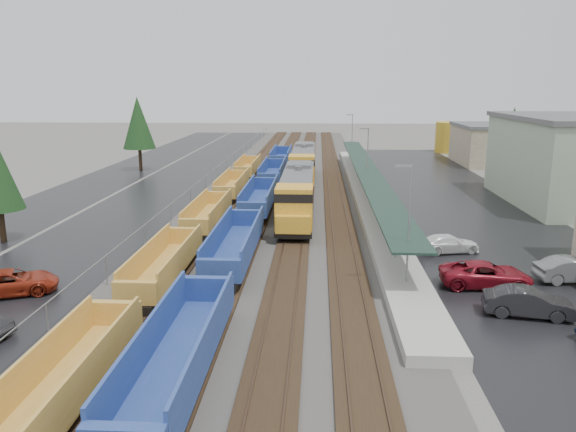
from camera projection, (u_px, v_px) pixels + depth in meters
The scene contains 20 objects.
ballast_strip at pixel (288, 182), 74.46m from camera, with size 20.00×160.00×0.08m, color #302D2B.
trackbed at pixel (288, 181), 74.43m from camera, with size 14.60×160.00×0.22m.
west_parking_lot at pixel (177, 181), 75.25m from camera, with size 10.00×160.00×0.02m, color black.
west_road at pixel (104, 181), 75.77m from camera, with size 9.00×160.00×0.02m, color black.
east_commuter_lot at pixel (450, 199), 63.75m from camera, with size 16.00×100.00×0.02m, color black.
station_platform at pixel (366, 192), 64.09m from camera, with size 3.00×80.00×8.00m.
chainlink_fence at pixel (215, 172), 73.08m from camera, with size 0.08×160.04×2.02m.
distant_hills at pixel (423, 119), 218.67m from camera, with size 301.00×140.00×25.20m.
tree_west_far at pixel (138, 123), 83.78m from camera, with size 4.84×4.84×11.00m.
tree_east at pixel (512, 136), 69.59m from camera, with size 4.40×4.40×10.00m.
locomotive_lead at pixel (297, 194), 53.42m from camera, with size 3.09×20.36×4.61m.
locomotive_trail at pixel (303, 164), 73.84m from camera, with size 3.09×20.36×4.61m.
well_string_yellow at pixel (190, 236), 43.80m from camera, with size 2.50×86.62×2.22m.
well_string_blue at pixel (250, 218), 49.12m from camera, with size 2.78×99.95×2.46m.
storage_tank at pixel (451, 137), 107.46m from camera, with size 5.79×5.79×5.79m, color gold.
parked_car_west_c at pixel (11, 283), 34.42m from camera, with size 5.54×2.55×1.54m, color maroon.
parked_car_east_a at pixel (528, 303), 31.14m from camera, with size 4.82×1.68×1.59m, color black.
parked_car_east_b at pixel (486, 275), 35.76m from camera, with size 5.74×2.65×1.60m, color maroon.
parked_car_east_c at pixel (449, 244), 43.16m from camera, with size 4.73×1.92×1.37m, color white.
parked_car_east_e at pixel (574, 270), 36.61m from camera, with size 4.92×1.72×1.62m, color slate.
Camera 1 is at (3.92, -13.43, 12.56)m, focal length 35.00 mm.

